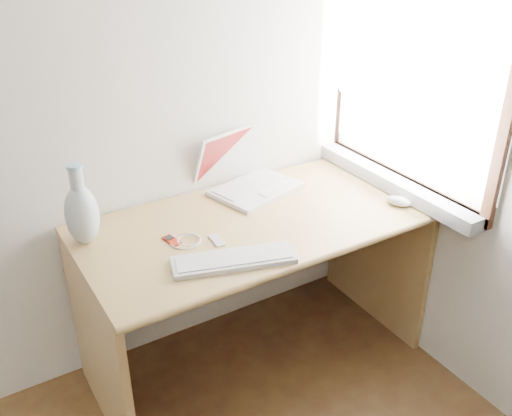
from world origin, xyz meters
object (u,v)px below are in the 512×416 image
vase (82,212)px  desk (245,254)px  laptop (251,175)px  external_keyboard (234,260)px

vase → desk: bearing=-8.0°
vase → laptop: bearing=6.8°
laptop → vase: bearing=171.9°
laptop → external_keyboard: size_ratio=0.93×
external_keyboard → vase: vase is taller
external_keyboard → vase: 0.59m
laptop → external_keyboard: laptop is taller
laptop → vase: (-0.78, -0.09, 0.07)m
desk → vase: 0.73m
desk → vase: bearing=172.0°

